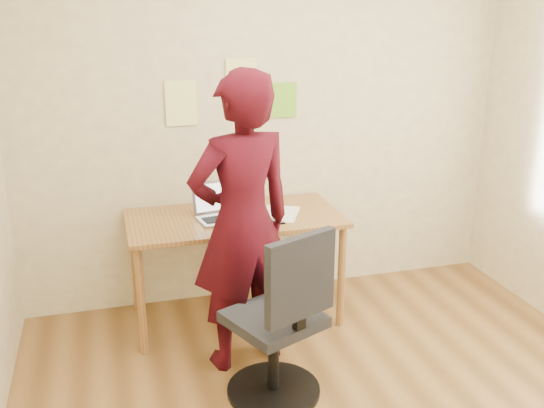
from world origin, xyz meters
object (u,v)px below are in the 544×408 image
object	(u,v)px
desk	(234,229)
phone	(277,221)
laptop	(220,210)
office_chair	(281,329)
person	(242,224)

from	to	relation	value
desk	phone	distance (m)	0.32
laptop	office_chair	world-z (taller)	office_chair
desk	phone	xyz separation A→B (m)	(0.24, -0.18, 0.09)
desk	laptop	bearing A→B (deg)	178.10
laptop	person	world-z (taller)	person
laptop	office_chair	distance (m)	1.04
laptop	person	size ratio (longest dim) A/B	0.20
desk	person	xyz separation A→B (m)	(-0.07, -0.53, 0.23)
desk	phone	size ratio (longest dim) A/B	11.50
desk	person	size ratio (longest dim) A/B	0.80
desk	office_chair	distance (m)	0.99
person	laptop	bearing A→B (deg)	-100.24
office_chair	phone	bearing A→B (deg)	51.95
laptop	phone	bearing A→B (deg)	-38.04
laptop	phone	size ratio (longest dim) A/B	2.90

